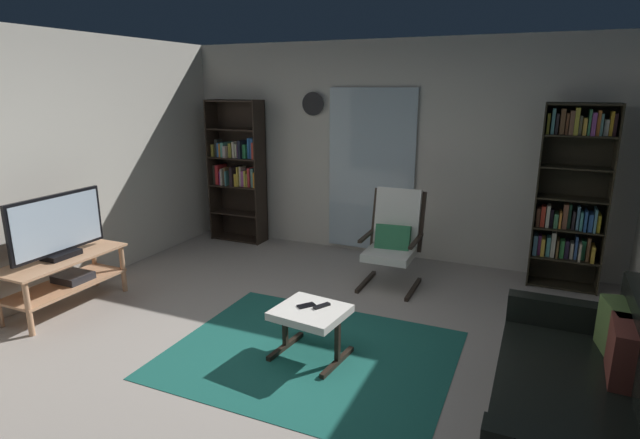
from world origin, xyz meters
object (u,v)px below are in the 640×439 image
(tv_remote, at_px, (322,306))
(wall_clock, at_px, (313,104))
(lounge_armchair, at_px, (394,236))
(cell_phone, at_px, (306,305))
(leather_sofa, at_px, (589,404))
(tv_stand, at_px, (65,274))
(bookshelf_near_tv, at_px, (238,169))
(television, at_px, (58,228))
(ottoman, at_px, (310,317))
(bookshelf_near_sofa, at_px, (571,196))

(tv_remote, bearing_deg, wall_clock, 145.68)
(lounge_armchair, xyz_separation_m, cell_phone, (-0.21, -1.70, -0.12))
(leather_sofa, relative_size, tv_remote, 12.16)
(tv_stand, relative_size, tv_remote, 8.09)
(lounge_armchair, xyz_separation_m, tv_remote, (-0.10, -1.66, -0.12))
(bookshelf_near_tv, bearing_deg, lounge_armchair, -17.39)
(cell_phone, bearing_deg, leather_sofa, 28.53)
(lounge_armchair, height_order, wall_clock, wall_clock)
(bookshelf_near_tv, height_order, cell_phone, bookshelf_near_tv)
(tv_remote, bearing_deg, television, -146.10)
(television, height_order, leather_sofa, television)
(ottoman, relative_size, wall_clock, 1.97)
(tv_stand, distance_m, cell_phone, 2.48)
(leather_sofa, bearing_deg, ottoman, 170.76)
(lounge_armchair, height_order, cell_phone, lounge_armchair)
(lounge_armchair, bearing_deg, wall_clock, 145.97)
(tv_remote, height_order, cell_phone, tv_remote)
(bookshelf_near_tv, bearing_deg, leather_sofa, -33.99)
(tv_remote, height_order, wall_clock, wall_clock)
(cell_phone, bearing_deg, tv_stand, -138.37)
(bookshelf_near_sofa, distance_m, leather_sofa, 2.82)
(ottoman, relative_size, tv_remote, 3.97)
(leather_sofa, distance_m, tv_remote, 1.88)
(television, bearing_deg, wall_clock, 64.21)
(bookshelf_near_sofa, distance_m, wall_clock, 3.14)
(bookshelf_near_sofa, bearing_deg, cell_phone, -128.01)
(television, bearing_deg, cell_phone, 3.55)
(tv_remote, relative_size, cell_phone, 1.03)
(bookshelf_near_tv, relative_size, lounge_armchair, 1.85)
(tv_stand, relative_size, cell_phone, 8.32)
(television, xyz_separation_m, lounge_armchair, (2.68, 1.85, -0.26))
(tv_stand, distance_m, lounge_armchair, 3.26)
(ottoman, distance_m, wall_clock, 3.27)
(bookshelf_near_tv, xyz_separation_m, leather_sofa, (4.14, -2.79, -0.68))
(leather_sofa, relative_size, lounge_armchair, 1.71)
(ottoman, height_order, wall_clock, wall_clock)
(lounge_armchair, bearing_deg, ottoman, -95.36)
(ottoman, xyz_separation_m, wall_clock, (-1.19, 2.64, 1.51))
(tv_stand, height_order, wall_clock, wall_clock)
(television, relative_size, bookshelf_near_tv, 0.52)
(bookshelf_near_tv, xyz_separation_m, lounge_armchair, (2.40, -0.75, -0.45))
(leather_sofa, xyz_separation_m, lounge_armchair, (-1.74, 2.04, 0.23))
(tv_stand, xyz_separation_m, ottoman, (2.52, 0.11, 0.00))
(bookshelf_near_sofa, xyz_separation_m, tv_remote, (-1.76, -2.36, -0.56))
(leather_sofa, distance_m, cell_phone, 1.99)
(tv_stand, height_order, bookshelf_near_sofa, bookshelf_near_sofa)
(ottoman, bearing_deg, wall_clock, 114.19)
(tv_remote, distance_m, cell_phone, 0.12)
(television, height_order, ottoman, television)
(bookshelf_near_tv, distance_m, ottoman, 3.40)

